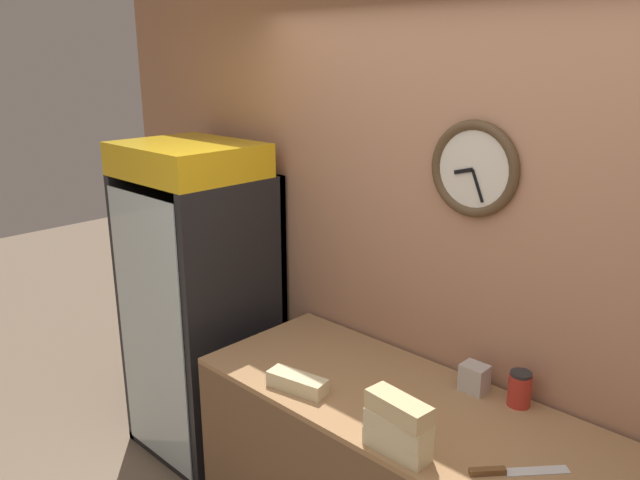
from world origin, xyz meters
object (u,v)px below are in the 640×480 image
sandwich_flat_left (297,383)px  sandwich_stack_bottom (397,443)px  napkin_dispenser (474,378)px  beverage_cooler (206,285)px  sandwich_stack_middle (398,426)px  sandwich_stack_top (399,408)px  chefs_knife (505,471)px  condiment_jar (520,389)px

sandwich_flat_left → sandwich_stack_bottom: bearing=-5.4°
sandwich_stack_bottom → sandwich_flat_left: bearing=174.6°
sandwich_flat_left → napkin_dispenser: size_ratio=2.35×
sandwich_flat_left → beverage_cooler: bearing=163.4°
sandwich_stack_bottom → sandwich_stack_middle: bearing=0.0°
beverage_cooler → sandwich_stack_top: 1.71m
sandwich_flat_left → chefs_knife: bearing=6.8°
beverage_cooler → chefs_knife: beverage_cooler is taller
beverage_cooler → sandwich_stack_bottom: 1.71m
chefs_knife → napkin_dispenser: 0.55m
sandwich_stack_bottom → sandwich_flat_left: size_ratio=0.89×
beverage_cooler → napkin_dispenser: 1.65m
sandwich_stack_bottom → condiment_jar: condiment_jar is taller
sandwich_stack_bottom → condiment_jar: size_ratio=1.69×
sandwich_stack_middle → beverage_cooler: bearing=167.2°
sandwich_stack_top → sandwich_stack_middle: bearing=0.0°
sandwich_stack_middle → sandwich_stack_top: (0.00, 0.00, 0.07)m
sandwich_flat_left → condiment_jar: bearing=36.4°
chefs_knife → condiment_jar: size_ratio=1.93×
sandwich_stack_bottom → sandwich_flat_left: 0.58m
sandwich_stack_middle → condiment_jar: bearing=74.5°
sandwich_stack_bottom → condiment_jar: 0.63m
condiment_jar → napkin_dispenser: bearing=-171.8°
beverage_cooler → sandwich_stack_top: beverage_cooler is taller
sandwich_stack_bottom → napkin_dispenser: napkin_dispenser is taller
sandwich_flat_left → condiment_jar: 0.92m
sandwich_stack_bottom → sandwich_flat_left: sandwich_stack_bottom is taller
beverage_cooler → napkin_dispenser: beverage_cooler is taller
sandwich_stack_bottom → chefs_knife: bearing=25.7°
sandwich_stack_bottom → sandwich_flat_left: (-0.58, 0.05, -0.00)m
sandwich_stack_middle → sandwich_stack_top: sandwich_stack_top is taller
beverage_cooler → chefs_knife: (2.01, -0.21, -0.09)m
condiment_jar → napkin_dispenser: size_ratio=1.24×
sandwich_stack_bottom → sandwich_stack_top: sandwich_stack_top is taller
sandwich_stack_middle → sandwich_stack_bottom: bearing=0.0°
beverage_cooler → condiment_jar: 1.84m
sandwich_stack_top → sandwich_flat_left: (-0.58, 0.05, -0.15)m
beverage_cooler → napkin_dispenser: (1.64, 0.20, -0.04)m
sandwich_stack_middle → sandwich_stack_top: 0.07m
condiment_jar → chefs_knife: bearing=-68.3°
sandwich_stack_bottom → sandwich_stack_middle: size_ratio=0.99×
beverage_cooler → napkin_dispenser: size_ratio=15.28×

